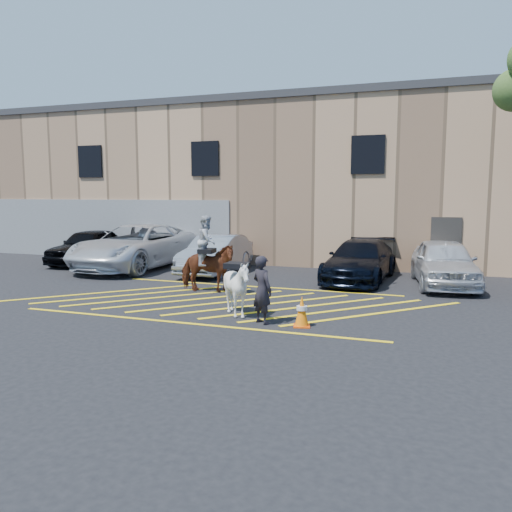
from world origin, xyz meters
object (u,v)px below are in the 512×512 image
(car_black_suv, at_px, (89,246))
(mounted_bay, at_px, (207,261))
(car_silver_sedan, at_px, (216,254))
(traffic_cone, at_px, (302,311))
(car_blue_suv, at_px, (360,261))
(car_white_suv, at_px, (444,262))
(car_white_pickup, at_px, (137,246))
(saddled_white, at_px, (237,288))
(handler, at_px, (262,290))

(car_black_suv, distance_m, mounted_bay, 8.80)
(car_silver_sedan, xyz_separation_m, mounted_bay, (1.29, -3.66, 0.24))
(car_silver_sedan, height_order, traffic_cone, car_silver_sedan)
(car_blue_suv, bearing_deg, car_silver_sedan, -174.36)
(car_white_suv, height_order, traffic_cone, car_white_suv)
(car_white_pickup, height_order, car_silver_sedan, car_white_pickup)
(saddled_white, bearing_deg, car_black_suv, 144.69)
(car_white_suv, xyz_separation_m, traffic_cone, (-3.26, -6.64, -0.42))
(car_blue_suv, bearing_deg, car_white_suv, 2.44)
(car_blue_suv, xyz_separation_m, handler, (-1.43, -6.79, 0.10))
(car_black_suv, relative_size, mounted_bay, 1.86)
(car_white_pickup, height_order, handler, car_white_pickup)
(mounted_bay, bearing_deg, car_white_pickup, 142.66)
(car_black_suv, height_order, saddled_white, car_black_suv)
(mounted_bay, distance_m, traffic_cone, 4.89)
(car_white_suv, height_order, handler, handler)
(car_black_suv, relative_size, car_silver_sedan, 1.00)
(car_blue_suv, height_order, car_white_suv, car_white_suv)
(saddled_white, bearing_deg, mounted_bay, 127.71)
(car_white_pickup, bearing_deg, traffic_cone, -34.91)
(car_black_suv, distance_m, car_white_pickup, 2.84)
(car_silver_sedan, distance_m, car_white_suv, 8.35)
(handler, bearing_deg, mounted_bay, -15.57)
(car_black_suv, height_order, car_white_suv, car_white_suv)
(car_white_pickup, xyz_separation_m, car_silver_sedan, (3.62, -0.08, -0.17))
(car_white_pickup, distance_m, saddled_white, 9.42)
(car_black_suv, height_order, traffic_cone, car_black_suv)
(car_black_suv, xyz_separation_m, mounted_bay, (7.70, -4.26, 0.21))
(car_silver_sedan, distance_m, handler, 7.88)
(car_black_suv, xyz_separation_m, saddled_white, (9.73, -6.89, -0.03))
(handler, distance_m, traffic_cone, 1.07)
(car_blue_suv, relative_size, traffic_cone, 6.76)
(saddled_white, bearing_deg, car_silver_sedan, 117.86)
(car_black_suv, relative_size, car_blue_suv, 0.91)
(car_black_suv, relative_size, traffic_cone, 6.17)
(saddled_white, bearing_deg, car_white_pickup, 137.45)
(traffic_cone, bearing_deg, saddled_white, 167.02)
(handler, height_order, mounted_bay, mounted_bay)
(car_white_suv, xyz_separation_m, mounted_bay, (-7.05, -3.61, 0.19))
(mounted_bay, xyz_separation_m, traffic_cone, (3.79, -3.03, -0.61))
(car_black_suv, distance_m, car_blue_suv, 11.97)
(car_black_suv, xyz_separation_m, car_blue_suv, (11.96, -0.53, -0.05))
(car_white_pickup, distance_m, car_white_suv, 11.96)
(car_white_pickup, distance_m, mounted_bay, 6.17)
(handler, bearing_deg, car_white_suv, -90.72)
(saddled_white, xyz_separation_m, traffic_cone, (1.77, -0.41, -0.37))
(traffic_cone, bearing_deg, car_black_suv, 147.59)
(car_blue_suv, distance_m, handler, 6.94)
(car_white_pickup, height_order, mounted_bay, mounted_bay)
(car_blue_suv, bearing_deg, traffic_cone, -89.04)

